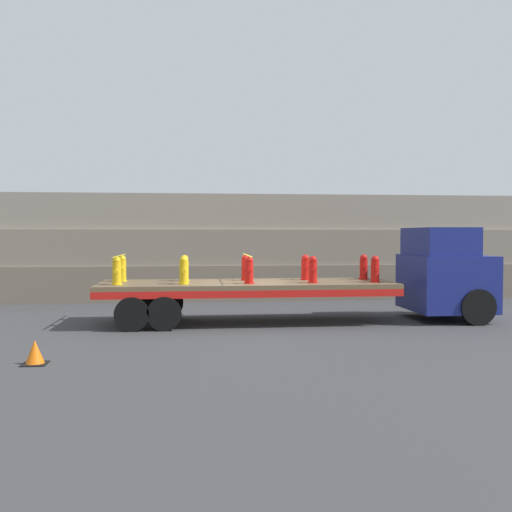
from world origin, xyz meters
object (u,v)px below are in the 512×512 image
Objects in this scene: flatbed_trailer at (224,290)px; fire_hydrant_yellow_far_1 at (184,268)px; fire_hydrant_yellow_near_1 at (184,271)px; fire_hydrant_red_near_3 at (313,270)px; fire_hydrant_red_far_4 at (364,267)px; fire_hydrant_yellow_far_0 at (122,269)px; fire_hydrant_red_near_4 at (375,269)px; fire_hydrant_red_far_3 at (305,268)px; fire_hydrant_yellow_near_0 at (117,271)px; truck_cab at (447,274)px; fire_hydrant_red_near_2 at (249,270)px; traffic_cone at (35,353)px; fire_hydrant_red_far_2 at (246,268)px.

fire_hydrant_yellow_far_1 reaches higher than flatbed_trailer.
fire_hydrant_yellow_far_1 is (0.00, 1.12, 0.00)m from fire_hydrant_yellow_near_1.
fire_hydrant_yellow_far_1 and fire_hydrant_red_near_3 have the same top height.
fire_hydrant_yellow_far_0 is at bearing 180.00° from fire_hydrant_red_far_4.
flatbed_trailer is 4.43m from fire_hydrant_red_near_4.
fire_hydrant_yellow_near_1 is 1.00× the size of fire_hydrant_red_far_3.
fire_hydrant_yellow_near_1 is at bearing -90.00° from fire_hydrant_yellow_far_1.
fire_hydrant_yellow_near_0 is (-2.99, -0.56, 0.62)m from flatbed_trailer.
truck_cab is at bearing -7.47° from fire_hydrant_red_far_3.
fire_hydrant_red_near_3 and fire_hydrant_red_near_4 have the same top height.
fire_hydrant_red_far_3 reaches higher than flatbed_trailer.
fire_hydrant_yellow_near_1 is 3.67m from fire_hydrant_red_near_3.
traffic_cone is at bearing -137.02° from fire_hydrant_red_near_2.
traffic_cone is (-2.86, -5.49, -1.33)m from fire_hydrant_yellow_far_1.
fire_hydrant_red_near_4 is at bearing -11.54° from fire_hydrant_yellow_far_1.
truck_cab is at bearing 3.29° from fire_hydrant_yellow_near_0.
fire_hydrant_yellow_far_1 is at bearing 154.03° from flatbed_trailer.
flatbed_trailer reaches higher than traffic_cone.
fire_hydrant_red_near_2 is at bearing -148.51° from fire_hydrant_red_far_3.
fire_hydrant_red_near_3 is 1.12m from fire_hydrant_red_far_3.
fire_hydrant_red_near_4 is (-2.45, -0.56, 0.18)m from truck_cab.
flatbed_trailer is 11.00× the size of fire_hydrant_red_far_3.
fire_hydrant_red_near_2 is at bearing 180.00° from fire_hydrant_red_near_3.
traffic_cone is (-4.69, -4.37, -1.33)m from fire_hydrant_red_near_2.
fire_hydrant_red_far_3 is 1.83m from fire_hydrant_red_far_4.
fire_hydrant_yellow_far_1 is 1.83m from fire_hydrant_red_far_2.
fire_hydrant_yellow_far_0 and fire_hydrant_red_near_2 have the same top height.
fire_hydrant_yellow_near_0 is 3.67m from fire_hydrant_red_near_2.
fire_hydrant_red_near_3 is (2.51, -0.56, 0.62)m from flatbed_trailer.
fire_hydrant_yellow_far_0 is at bearing 180.00° from fire_hydrant_yellow_far_1.
fire_hydrant_yellow_near_1 reaches higher than traffic_cone.
fire_hydrant_yellow_near_0 is 7.42m from fire_hydrant_red_far_4.
fire_hydrant_red_far_2 is (0.00, 1.12, 0.00)m from fire_hydrant_red_near_2.
fire_hydrant_red_far_3 is (5.50, 0.00, 0.00)m from fire_hydrant_yellow_far_0.
flatbed_trailer is at bearing 180.00° from truck_cab.
flatbed_trailer is 11.00× the size of fire_hydrant_red_near_2.
fire_hydrant_red_far_3 is at bearing 148.51° from fire_hydrant_red_near_4.
fire_hydrant_yellow_far_0 is 1.83m from fire_hydrant_yellow_far_1.
fire_hydrant_yellow_near_0 is 4.68m from traffic_cone.
flatbed_trailer is at bearing -140.47° from fire_hydrant_red_far_2.
truck_cab reaches higher than fire_hydrant_red_far_4.
fire_hydrant_red_far_2 and fire_hydrant_red_far_3 have the same top height.
fire_hydrant_yellow_far_1 is 2.15m from fire_hydrant_red_near_2.
fire_hydrant_yellow_far_0 is at bearing 148.51° from fire_hydrant_yellow_near_1.
fire_hydrant_yellow_near_1 is (-1.15, -0.56, 0.62)m from flatbed_trailer.
fire_hydrant_yellow_near_0 reaches higher than traffic_cone.
fire_hydrant_yellow_near_0 and fire_hydrant_red_near_3 have the same top height.
fire_hydrant_yellow_near_1 is 1.00× the size of fire_hydrant_red_near_2.
fire_hydrant_red_near_3 and fire_hydrant_red_far_4 have the same top height.
fire_hydrant_red_near_4 is (5.50, -1.12, 0.00)m from fire_hydrant_yellow_far_1.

